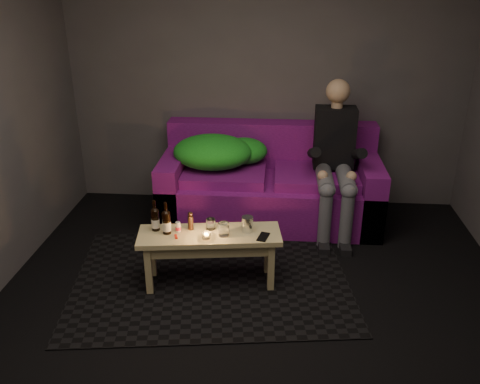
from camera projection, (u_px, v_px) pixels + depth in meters
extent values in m
plane|color=black|center=(253.00, 331.00, 3.53)|extent=(4.50, 4.50, 0.00)
plane|color=#4B484B|center=(266.00, 80.00, 5.07)|extent=(4.00, 0.00, 4.00)
cube|color=black|center=(212.00, 278.00, 4.13)|extent=(2.39, 1.87, 0.01)
cube|color=#600D65|center=(270.00, 198.00, 5.06)|extent=(2.11, 0.95, 0.44)
cube|color=#600D65|center=(271.00, 144.00, 5.20)|extent=(2.11, 0.23, 0.46)
cube|color=#600D65|center=(175.00, 186.00, 5.08)|extent=(0.21, 0.95, 0.65)
cube|color=#600D65|center=(367.00, 192.00, 4.95)|extent=(0.21, 0.95, 0.65)
cube|color=#600D65|center=(225.00, 175.00, 4.93)|extent=(0.79, 0.63, 0.11)
cube|color=#600D65|center=(316.00, 177.00, 4.87)|extent=(0.79, 0.63, 0.11)
ellipsoid|color=#1A8C19|center=(213.00, 152.00, 4.91)|extent=(0.76, 0.59, 0.32)
ellipsoid|color=#1A8C19|center=(244.00, 151.00, 5.03)|extent=(0.46, 0.38, 0.25)
ellipsoid|color=#1A8C19|center=(191.00, 154.00, 5.07)|extent=(0.34, 0.27, 0.17)
cube|color=black|center=(334.00, 138.00, 4.81)|extent=(0.38, 0.23, 0.58)
sphere|color=tan|center=(338.00, 91.00, 4.63)|extent=(0.22, 0.22, 0.22)
cylinder|color=#50525B|center=(325.00, 179.00, 4.64)|extent=(0.15, 0.53, 0.15)
cylinder|color=#50525B|center=(346.00, 180.00, 4.62)|extent=(0.15, 0.53, 0.15)
cylinder|color=#50525B|center=(325.00, 220.00, 4.52)|extent=(0.12, 0.12, 0.54)
cylinder|color=#50525B|center=(346.00, 220.00, 4.51)|extent=(0.12, 0.12, 0.54)
cube|color=black|center=(324.00, 246.00, 4.56)|extent=(0.09, 0.23, 0.06)
cube|color=black|center=(345.00, 247.00, 4.55)|extent=(0.09, 0.23, 0.06)
cube|color=#DBC680|center=(209.00, 235.00, 3.92)|extent=(1.13, 0.49, 0.04)
cube|color=#DBC680|center=(210.00, 243.00, 3.95)|extent=(0.99, 0.39, 0.10)
cube|color=#DBC680|center=(149.00, 271.00, 3.87)|extent=(0.06, 0.06, 0.41)
cube|color=#DBC680|center=(152.00, 254.00, 4.10)|extent=(0.06, 0.06, 0.41)
cube|color=#DBC680|center=(271.00, 267.00, 3.92)|extent=(0.06, 0.06, 0.41)
cube|color=#DBC680|center=(268.00, 251.00, 4.14)|extent=(0.06, 0.06, 0.41)
cylinder|color=black|center=(155.00, 220.00, 3.92)|extent=(0.06, 0.06, 0.17)
cylinder|color=white|center=(156.00, 223.00, 3.93)|extent=(0.06, 0.06, 0.07)
cone|color=black|center=(154.00, 209.00, 3.88)|extent=(0.06, 0.06, 0.03)
cylinder|color=black|center=(154.00, 205.00, 3.87)|extent=(0.02, 0.02, 0.08)
cylinder|color=black|center=(166.00, 223.00, 3.87)|extent=(0.06, 0.06, 0.18)
cylinder|color=white|center=(167.00, 226.00, 3.88)|extent=(0.07, 0.07, 0.07)
cone|color=black|center=(166.00, 211.00, 3.83)|extent=(0.06, 0.06, 0.03)
cylinder|color=black|center=(165.00, 208.00, 3.82)|extent=(0.02, 0.02, 0.08)
cylinder|color=silver|center=(178.00, 227.00, 3.92)|extent=(0.05, 0.05, 0.08)
cylinder|color=black|center=(191.00, 223.00, 3.94)|extent=(0.05, 0.05, 0.11)
cylinder|color=white|center=(211.00, 224.00, 3.96)|extent=(0.08, 0.08, 0.09)
cylinder|color=white|center=(207.00, 236.00, 3.82)|extent=(0.07, 0.07, 0.05)
sphere|color=orange|center=(206.00, 234.00, 3.82)|extent=(0.02, 0.02, 0.02)
cylinder|color=white|center=(224.00, 229.00, 3.86)|extent=(0.09, 0.09, 0.10)
cylinder|color=silver|center=(247.00, 224.00, 3.91)|extent=(0.11, 0.11, 0.12)
cube|color=black|center=(263.00, 237.00, 3.85)|extent=(0.10, 0.16, 0.01)
cube|color=red|center=(176.00, 237.00, 3.85)|extent=(0.04, 0.07, 0.01)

